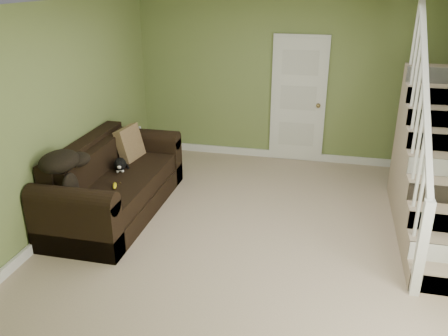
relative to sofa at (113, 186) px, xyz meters
The scene contains 15 objects.
floor 2.08m from the sofa, ahead, with size 5.00×5.50×0.01m, color tan.
ceiling 3.04m from the sofa, ahead, with size 5.00×5.50×0.01m, color white.
wall_back 3.29m from the sofa, 50.12° to the left, with size 5.00×0.04×2.60m, color olive.
wall_front 3.81m from the sofa, 56.74° to the right, with size 5.00×0.04×2.60m, color olive.
wall_left 1.11m from the sofa, 145.30° to the right, with size 0.04×5.50×2.60m, color olive.
baseboard_back 3.14m from the sofa, 49.76° to the left, with size 5.00×0.04×0.12m, color white.
baseboard_left 0.63m from the sofa, 143.55° to the right, with size 0.04×5.50×0.12m, color white.
door 3.25m from the sofa, 48.22° to the left, with size 0.86×0.12×2.02m.
staircase 4.08m from the sofa, ahead, with size 1.00×2.51×2.82m.
sofa is the anchor object (origin of this frame).
side_table 1.18m from the sofa, 96.87° to the left, with size 0.50×0.50×0.79m.
cat 0.29m from the sofa, 79.67° to the left, with size 0.28×0.42×0.21m.
banana 0.43m from the sofa, 59.01° to the right, with size 0.05×0.17×0.05m, color yellow.
throw_pillow 0.73m from the sofa, 91.07° to the left, with size 0.12×0.47×0.47m, color #442F1B.
throw_blanket 0.98m from the sofa, 106.84° to the right, with size 0.40×0.53×0.22m, color black.
Camera 1 is at (0.61, -4.71, 2.87)m, focal length 38.00 mm.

